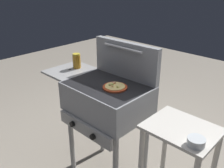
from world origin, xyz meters
TOP-DOWN VIEW (x-y plane):
  - grill at (-0.01, -0.00)m, footprint 0.96×0.53m
  - grill_lid_open at (0.00, 0.21)m, footprint 0.63×0.09m
  - pizza_cheese at (0.08, -0.01)m, footprint 0.19×0.19m
  - sauce_jar at (-0.47, 0.07)m, footprint 0.07×0.07m
  - prep_table at (0.66, 0.00)m, footprint 0.44×0.36m
  - topping_bowl_near at (0.80, -0.10)m, footprint 0.10×0.10m

SIDE VIEW (x-z plane):
  - prep_table at x=0.66m, z-range 0.17..0.98m
  - grill at x=-0.01m, z-range 0.31..1.21m
  - topping_bowl_near at x=0.80m, z-range 0.81..0.85m
  - pizza_cheese at x=0.08m, z-range 0.89..0.93m
  - sauce_jar at x=-0.47m, z-range 0.90..1.04m
  - grill_lid_open at x=0.00m, z-range 0.90..1.20m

